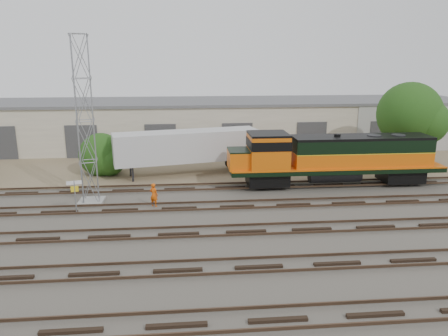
{
  "coord_description": "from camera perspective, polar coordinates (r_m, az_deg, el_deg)",
  "views": [
    {
      "loc": [
        -3.53,
        -26.97,
        10.24
      ],
      "look_at": [
        -0.68,
        4.0,
        2.2
      ],
      "focal_mm": 35.0,
      "sensor_mm": 36.0,
      "label": 1
    }
  ],
  "objects": [
    {
      "name": "tree_mid",
      "position": [
        39.93,
        -15.48,
        1.48
      ],
      "size": [
        4.08,
        3.88,
        3.88
      ],
      "color": "#382619",
      "rests_on": "ground"
    },
    {
      "name": "ground",
      "position": [
        29.07,
        2.07,
        -6.14
      ],
      "size": [
        140.0,
        140.0,
        0.0
      ],
      "primitive_type": "plane",
      "color": "#47423A",
      "rests_on": "ground"
    },
    {
      "name": "sign_post",
      "position": [
        30.25,
        -18.91,
        -2.82
      ],
      "size": [
        0.95,
        0.26,
        2.35
      ],
      "color": "gray",
      "rests_on": "ground"
    },
    {
      "name": "signal_tower",
      "position": [
        31.53,
        -17.64,
        5.45
      ],
      "size": [
        1.71,
        1.71,
        11.62
      ],
      "rotation": [
        0.0,
        0.0,
        0.21
      ],
      "color": "gray",
      "rests_on": "ground"
    },
    {
      "name": "locomotive",
      "position": [
        35.87,
        13.96,
        1.38
      ],
      "size": [
        17.19,
        3.01,
        4.13
      ],
      "color": "black",
      "rests_on": "tracks"
    },
    {
      "name": "warehouse",
      "position": [
        50.65,
        -1.15,
        5.87
      ],
      "size": [
        58.4,
        10.4,
        5.3
      ],
      "color": "beige",
      "rests_on": "ground"
    },
    {
      "name": "semi_trailer",
      "position": [
        38.41,
        -4.46,
        2.73
      ],
      "size": [
        12.85,
        5.15,
        3.88
      ],
      "rotation": [
        0.0,
        0.0,
        0.21
      ],
      "color": "silver",
      "rests_on": "ground"
    },
    {
      "name": "tracks",
      "position": [
        26.28,
        2.91,
        -8.28
      ],
      "size": [
        80.0,
        20.4,
        0.28
      ],
      "color": "black",
      "rests_on": "ground"
    },
    {
      "name": "tree_east",
      "position": [
        44.03,
        23.51,
        6.25
      ],
      "size": [
        6.17,
        5.87,
        7.93
      ],
      "color": "#382619",
      "rests_on": "ground"
    },
    {
      "name": "dumpster_blue",
      "position": [
        49.67,
        16.27,
        2.89
      ],
      "size": [
        1.61,
        1.51,
        1.5
      ],
      "primitive_type": "cube",
      "rotation": [
        0.0,
        0.0,
        -0.01
      ],
      "color": "navy",
      "rests_on": "ground"
    },
    {
      "name": "dirt_strip",
      "position": [
        43.35,
        -0.43,
        0.84
      ],
      "size": [
        80.0,
        16.0,
        0.02
      ],
      "primitive_type": "cube",
      "color": "#726047",
      "rests_on": "ground"
    },
    {
      "name": "worker",
      "position": [
        30.78,
        -9.15,
        -3.48
      ],
      "size": [
        0.73,
        0.66,
        1.68
      ],
      "primitive_type": "imported",
      "rotation": [
        0.0,
        0.0,
        2.61
      ],
      "color": "#E0540C",
      "rests_on": "ground"
    }
  ]
}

